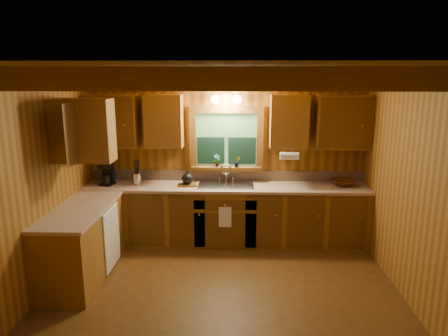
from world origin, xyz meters
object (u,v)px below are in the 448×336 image
object	(u,v)px
cutting_board	(187,185)
sink	(226,188)
wicker_basket	(343,183)
coffee_maker	(107,174)

from	to	relation	value
cutting_board	sink	bearing A→B (deg)	-6.26
wicker_basket	sink	bearing A→B (deg)	-178.36
cutting_board	wicker_basket	xyz separation A→B (m)	(2.32, 0.09, 0.03)
cutting_board	wicker_basket	world-z (taller)	wicker_basket
coffee_maker	cutting_board	world-z (taller)	coffee_maker
wicker_basket	coffee_maker	bearing A→B (deg)	-179.08
sink	wicker_basket	bearing A→B (deg)	1.64
sink	wicker_basket	xyz separation A→B (m)	(1.75, 0.05, 0.09)
coffee_maker	wicker_basket	xyz separation A→B (m)	(3.52, 0.06, -0.11)
sink	coffee_maker	distance (m)	1.78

